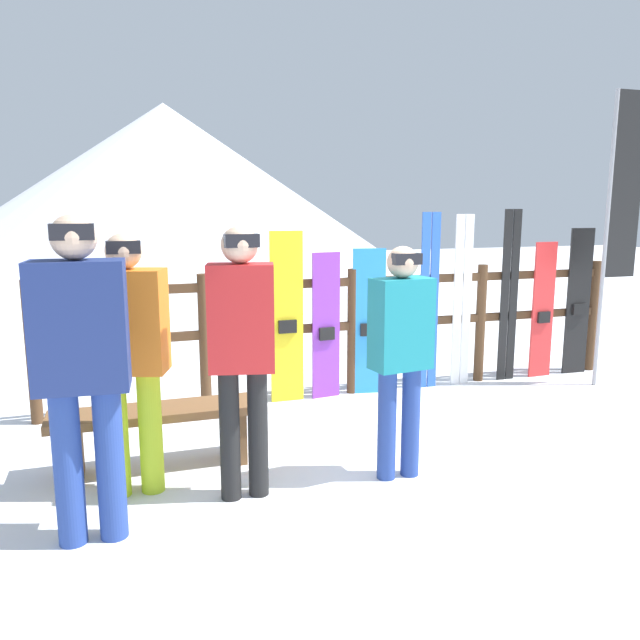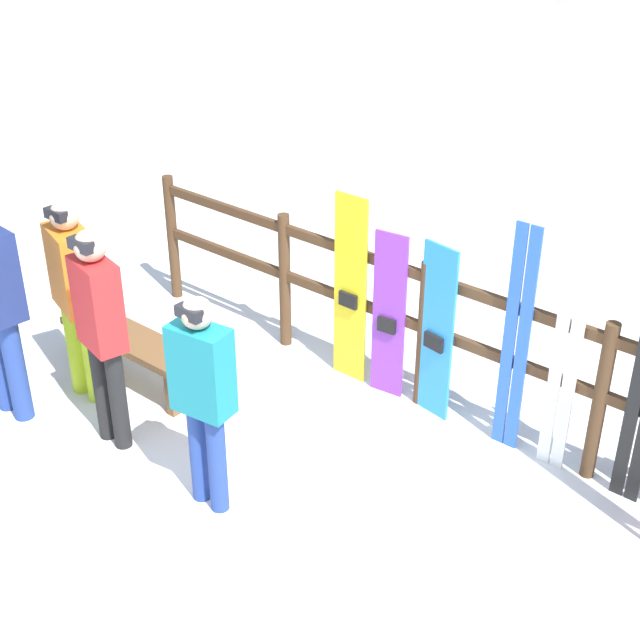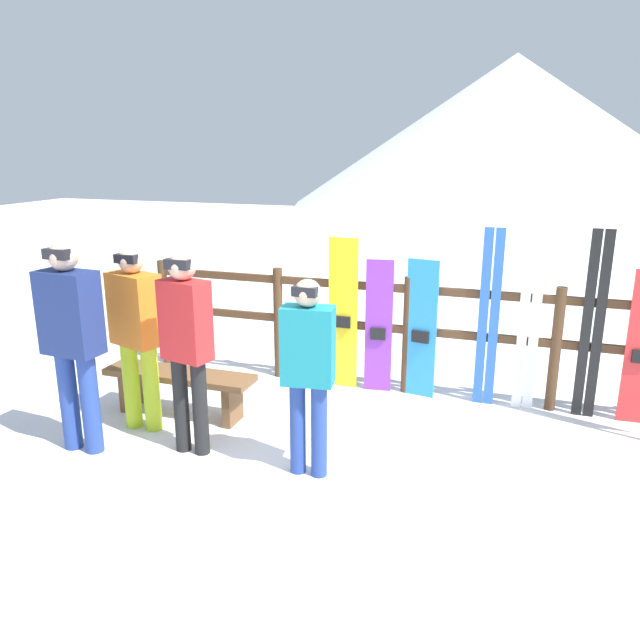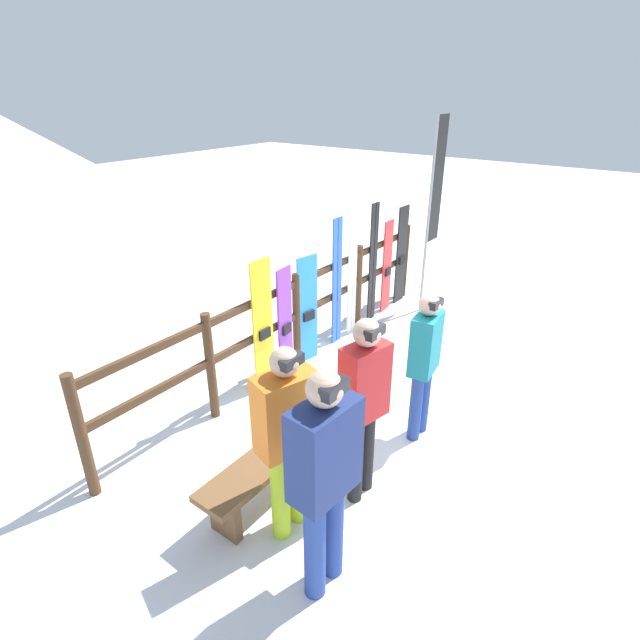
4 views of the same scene
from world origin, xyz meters
name	(u,v)px [view 1 (image 1 of 4)]	position (x,y,z in m)	size (l,w,h in m)	color
ground_plane	(430,454)	(0.00, 0.00, 0.00)	(40.00, 40.00, 0.00)	white
mountain_backdrop	(166,177)	(0.00, 23.63, 3.00)	(18.00, 18.00, 6.00)	silver
fence	(352,320)	(0.00, 1.63, 0.73)	(5.79, 0.10, 1.22)	#4C331E
bench	(159,423)	(-1.92, 0.36, 0.33)	(1.46, 0.36, 0.44)	brown
person_orange	(129,348)	(-2.09, 0.01, 0.95)	(0.52, 0.38, 1.65)	#B7D826
person_teal	(401,346)	(-0.39, -0.28, 0.91)	(0.41, 0.27, 1.56)	navy
person_red	(242,342)	(-1.44, -0.25, 1.00)	(0.43, 0.30, 1.70)	black
person_navy	(82,359)	(-2.33, -0.51, 1.03)	(0.49, 0.30, 1.77)	navy
snowboard_yellow	(287,318)	(-0.67, 1.57, 0.79)	(0.31, 0.05, 1.59)	yellow
snowboard_purple	(326,326)	(-0.29, 1.57, 0.69)	(0.28, 0.08, 1.39)	purple
snowboard_blue	(369,322)	(0.14, 1.57, 0.70)	(0.32, 0.09, 1.42)	#288CE0
ski_pair_blue	(429,302)	(0.79, 1.57, 0.88)	(0.20, 0.02, 1.75)	blue
ski_pair_white	(462,301)	(1.16, 1.57, 0.87)	(0.19, 0.02, 1.73)	white
ski_pair_black	(509,296)	(1.72, 1.57, 0.89)	(0.19, 0.02, 1.78)	black
snowboard_red	(543,311)	(2.14, 1.57, 0.72)	(0.27, 0.06, 1.44)	red
snowboard_black_stripe	(578,302)	(2.59, 1.57, 0.79)	(0.28, 0.06, 1.58)	black
rental_flag	(619,207)	(2.59, 1.10, 1.80)	(0.40, 0.04, 2.90)	#99999E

